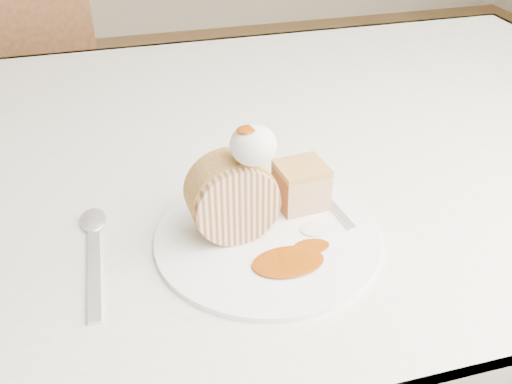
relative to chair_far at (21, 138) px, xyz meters
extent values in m
cube|color=white|center=(0.43, -0.64, 0.25)|extent=(1.40, 0.90, 0.04)
cube|color=white|center=(0.43, -0.19, 0.13)|extent=(1.40, 0.01, 0.28)
cylinder|color=brown|center=(1.05, -0.27, -0.12)|extent=(0.06, 0.06, 0.71)
cube|color=brown|center=(-0.01, 0.08, -0.07)|extent=(0.46, 0.46, 0.04)
cube|color=brown|center=(0.02, -0.10, 0.15)|extent=(0.40, 0.10, 0.41)
cylinder|color=brown|center=(0.13, 0.27, -0.29)|extent=(0.03, 0.03, 0.39)
cylinder|color=brown|center=(0.18, -0.06, -0.29)|extent=(0.03, 0.03, 0.39)
cylinder|color=white|center=(0.38, -0.87, 0.27)|extent=(0.28, 0.28, 0.01)
cylinder|color=beige|center=(0.34, -0.85, 0.32)|extent=(0.10, 0.06, 0.09)
cube|color=tan|center=(0.43, -0.82, 0.30)|extent=(0.06, 0.06, 0.05)
ellipsoid|color=white|center=(0.36, -0.86, 0.39)|extent=(0.05, 0.05, 0.04)
ellipsoid|color=#843605|center=(0.36, -0.86, 0.42)|extent=(0.02, 0.02, 0.01)
cube|color=silver|center=(0.47, -0.83, 0.28)|extent=(0.04, 0.15, 0.00)
cube|color=silver|center=(0.19, -0.87, 0.27)|extent=(0.03, 0.17, 0.00)
camera|label=1|loc=(0.23, -1.34, 0.67)|focal=40.00mm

